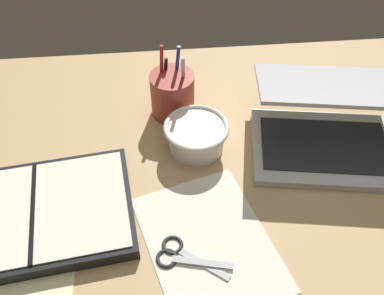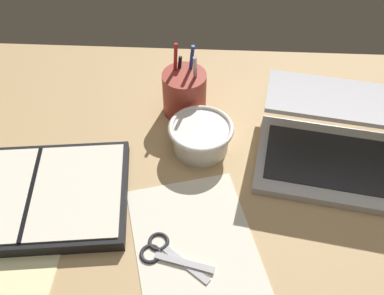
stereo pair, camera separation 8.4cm
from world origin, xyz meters
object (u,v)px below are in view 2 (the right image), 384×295
bowl (201,136)px  pen_cup (184,93)px  scissors (163,252)px  planner (33,196)px  laptop (335,141)px

bowl → pen_cup: pen_cup is taller
bowl → scissors: bearing=-102.4°
planner → bowl: bearing=19.6°
laptop → scissors: bearing=-134.2°
pen_cup → bowl: bearing=-70.6°
planner → scissors: (26.14, -10.03, -1.14)cm
laptop → planner: 61.33cm
laptop → scissors: laptop is taller
laptop → bowl: bearing=-173.3°
laptop → pen_cup: pen_cup is taller
bowl → planner: (-31.83, -15.84, -2.09)cm
bowl → planner: bowl is taller
bowl → laptop: bearing=-2.7°
laptop → pen_cup: bearing=166.7°
bowl → scissors: (-5.69, -25.86, -3.23)cm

